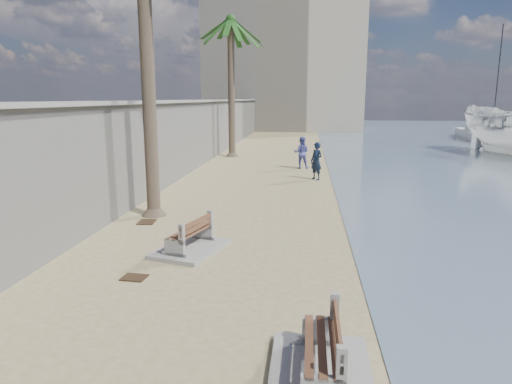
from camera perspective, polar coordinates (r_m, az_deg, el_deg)
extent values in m
cube|color=gray|center=(25.79, -7.28, 7.23)|extent=(0.45, 70.00, 3.50)
cube|color=gray|center=(25.72, -7.39, 11.23)|extent=(0.80, 70.00, 0.12)
cube|color=#B7AA93|center=(57.17, 3.58, 14.93)|extent=(18.00, 12.00, 14.00)
cube|color=gray|center=(6.60, 8.10, -21.83)|extent=(1.37, 2.01, 0.11)
cube|color=gray|center=(11.41, -8.19, -7.05)|extent=(1.78, 2.21, 0.10)
cylinder|color=brown|center=(14.57, -13.31, 12.72)|extent=(0.42, 0.42, 8.08)
cylinder|color=brown|center=(29.40, -3.08, 12.63)|extent=(0.44, 0.44, 8.41)
cylinder|color=#2D2D33|center=(18.17, -13.55, 18.99)|extent=(0.12, 0.12, 5.00)
imported|color=#121D33|center=(21.10, 7.57, 4.20)|extent=(0.85, 0.85, 1.99)
imported|color=#494F98|center=(24.50, 5.71, 5.13)|extent=(0.91, 0.71, 1.87)
cube|color=silver|center=(51.86, 27.41, 6.53)|extent=(7.76, 5.10, 0.70)
cylinder|color=#2D2D33|center=(51.78, 27.98, 12.42)|extent=(0.12, 0.12, 10.20)
cube|color=#382616|center=(14.23, -13.49, -3.65)|extent=(0.54, 0.65, 0.03)
cube|color=#382616|center=(10.01, -14.98, -10.28)|extent=(0.53, 0.44, 0.03)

